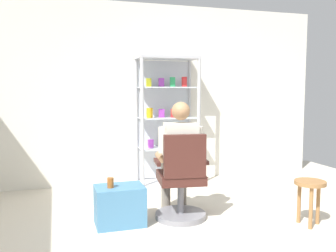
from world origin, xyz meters
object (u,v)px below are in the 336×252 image
(office_chair, at_px, (182,185))
(wooden_stool, at_px, (310,190))
(display_cabinet_main, at_px, (166,120))
(tea_glass, at_px, (110,183))
(storage_crate, at_px, (120,205))
(seated_shopkeeper, at_px, (179,153))

(office_chair, xyz_separation_m, wooden_stool, (1.23, -0.54, -0.02))
(display_cabinet_main, distance_m, tea_glass, 1.95)
(storage_crate, bearing_deg, office_chair, -5.30)
(office_chair, height_order, tea_glass, office_chair)
(seated_shopkeeper, bearing_deg, display_cabinet_main, 78.83)
(display_cabinet_main, relative_size, office_chair, 1.98)
(tea_glass, distance_m, wooden_stool, 2.08)
(display_cabinet_main, distance_m, office_chair, 1.71)
(tea_glass, bearing_deg, wooden_stool, -16.01)
(office_chair, distance_m, tea_glass, 0.77)
(office_chair, relative_size, storage_crate, 1.89)
(office_chair, distance_m, wooden_stool, 1.34)
(display_cabinet_main, bearing_deg, office_chair, -100.82)
(display_cabinet_main, bearing_deg, tea_glass, -124.48)
(office_chair, bearing_deg, seated_shopkeeper, 82.38)
(tea_glass, bearing_deg, seated_shopkeeper, 9.42)
(display_cabinet_main, distance_m, storage_crate, 1.96)
(display_cabinet_main, relative_size, seated_shopkeeper, 1.47)
(display_cabinet_main, relative_size, wooden_stool, 4.00)
(storage_crate, distance_m, wooden_stool, 2.00)
(storage_crate, bearing_deg, seated_shopkeeper, 8.24)
(seated_shopkeeper, height_order, tea_glass, seated_shopkeeper)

